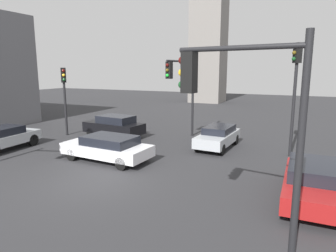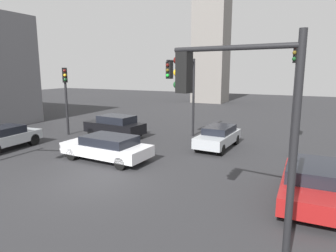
{
  "view_description": "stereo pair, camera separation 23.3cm",
  "coord_description": "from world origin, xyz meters",
  "px_view_note": "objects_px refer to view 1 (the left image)",
  "views": [
    {
      "loc": [
        7.51,
        -9.47,
        4.54
      ],
      "look_at": [
        0.61,
        5.66,
        1.39
      ],
      "focal_mm": 31.98,
      "sensor_mm": 36.0,
      "label": 1
    },
    {
      "loc": [
        7.72,
        -9.37,
        4.54
      ],
      "look_at": [
        0.61,
        5.66,
        1.39
      ],
      "focal_mm": 31.98,
      "sensor_mm": 36.0,
      "label": 2
    }
  ],
  "objects_px": {
    "car_0": "(114,126)",
    "traffic_light_4": "(241,105)",
    "car_3": "(3,138)",
    "traffic_light_0": "(295,79)",
    "traffic_light_1": "(64,88)",
    "traffic_light_2": "(182,82)",
    "car_2": "(108,147)",
    "car_1": "(313,181)",
    "car_5": "(218,136)"
  },
  "relations": [
    {
      "from": "traffic_light_2",
      "to": "car_3",
      "type": "xyz_separation_m",
      "value": [
        -8.31,
        -6.59,
        -3.03
      ]
    },
    {
      "from": "traffic_light_4",
      "to": "car_3",
      "type": "xyz_separation_m",
      "value": [
        -14.17,
        4.37,
        -3.01
      ]
    },
    {
      "from": "car_2",
      "to": "car_0",
      "type": "bearing_deg",
      "value": -55.3
    },
    {
      "from": "traffic_light_0",
      "to": "car_2",
      "type": "distance_m",
      "value": 10.12
    },
    {
      "from": "car_2",
      "to": "car_5",
      "type": "height_order",
      "value": "car_2"
    },
    {
      "from": "traffic_light_1",
      "to": "car_2",
      "type": "height_order",
      "value": "traffic_light_1"
    },
    {
      "from": "traffic_light_4",
      "to": "traffic_light_2",
      "type": "bearing_deg",
      "value": -53.92
    },
    {
      "from": "traffic_light_0",
      "to": "car_3",
      "type": "bearing_deg",
      "value": -20.17
    },
    {
      "from": "traffic_light_0",
      "to": "traffic_light_1",
      "type": "xyz_separation_m",
      "value": [
        -14.55,
        -0.86,
        -0.77
      ]
    },
    {
      "from": "car_2",
      "to": "car_3",
      "type": "xyz_separation_m",
      "value": [
        -6.65,
        -0.78,
        0.03
      ]
    },
    {
      "from": "car_2",
      "to": "traffic_light_2",
      "type": "bearing_deg",
      "value": -102.25
    },
    {
      "from": "car_0",
      "to": "car_5",
      "type": "height_order",
      "value": "car_0"
    },
    {
      "from": "traffic_light_2",
      "to": "car_0",
      "type": "distance_m",
      "value": 5.49
    },
    {
      "from": "traffic_light_0",
      "to": "traffic_light_1",
      "type": "distance_m",
      "value": 14.6
    },
    {
      "from": "car_2",
      "to": "car_3",
      "type": "bearing_deg",
      "value": 10.42
    },
    {
      "from": "traffic_light_4",
      "to": "car_2",
      "type": "xyz_separation_m",
      "value": [
        -7.52,
        5.15,
        -3.05
      ]
    },
    {
      "from": "car_0",
      "to": "traffic_light_4",
      "type": "bearing_deg",
      "value": 142.69
    },
    {
      "from": "traffic_light_4",
      "to": "car_0",
      "type": "distance_m",
      "value": 14.53
    },
    {
      "from": "car_3",
      "to": "traffic_light_4",
      "type": "bearing_deg",
      "value": -110.05
    },
    {
      "from": "car_3",
      "to": "traffic_light_2",
      "type": "bearing_deg",
      "value": -54.48
    },
    {
      "from": "traffic_light_1",
      "to": "car_1",
      "type": "bearing_deg",
      "value": 26.23
    },
    {
      "from": "car_0",
      "to": "car_5",
      "type": "bearing_deg",
      "value": -172.65
    },
    {
      "from": "traffic_light_0",
      "to": "traffic_light_2",
      "type": "height_order",
      "value": "traffic_light_0"
    },
    {
      "from": "traffic_light_2",
      "to": "car_2",
      "type": "height_order",
      "value": "traffic_light_2"
    },
    {
      "from": "traffic_light_2",
      "to": "car_0",
      "type": "height_order",
      "value": "traffic_light_2"
    },
    {
      "from": "car_1",
      "to": "car_3",
      "type": "distance_m",
      "value": 15.96
    },
    {
      "from": "traffic_light_1",
      "to": "car_5",
      "type": "relative_size",
      "value": 1.15
    },
    {
      "from": "car_5",
      "to": "car_0",
      "type": "bearing_deg",
      "value": -85.32
    },
    {
      "from": "car_1",
      "to": "car_5",
      "type": "xyz_separation_m",
      "value": [
        -4.91,
        5.71,
        -0.01
      ]
    },
    {
      "from": "traffic_light_1",
      "to": "car_2",
      "type": "xyz_separation_m",
      "value": [
        6.21,
        -3.79,
        -2.59
      ]
    },
    {
      "from": "traffic_light_0",
      "to": "traffic_light_4",
      "type": "height_order",
      "value": "traffic_light_0"
    },
    {
      "from": "traffic_light_4",
      "to": "car_5",
      "type": "xyz_separation_m",
      "value": [
        -3.12,
        9.94,
        -3.05
      ]
    },
    {
      "from": "car_1",
      "to": "car_0",
      "type": "bearing_deg",
      "value": -114.91
    },
    {
      "from": "traffic_light_1",
      "to": "traffic_light_2",
      "type": "relative_size",
      "value": 0.89
    },
    {
      "from": "traffic_light_1",
      "to": "car_3",
      "type": "relative_size",
      "value": 1.17
    },
    {
      "from": "car_1",
      "to": "car_2",
      "type": "relative_size",
      "value": 0.96
    },
    {
      "from": "car_1",
      "to": "car_3",
      "type": "bearing_deg",
      "value": -90.69
    },
    {
      "from": "car_0",
      "to": "car_3",
      "type": "relative_size",
      "value": 1.08
    },
    {
      "from": "traffic_light_0",
      "to": "car_3",
      "type": "height_order",
      "value": "traffic_light_0"
    },
    {
      "from": "traffic_light_0",
      "to": "car_5",
      "type": "relative_size",
      "value": 1.44
    },
    {
      "from": "traffic_light_2",
      "to": "car_1",
      "type": "relative_size",
      "value": 1.17
    },
    {
      "from": "traffic_light_0",
      "to": "traffic_light_1",
      "type": "height_order",
      "value": "traffic_light_0"
    },
    {
      "from": "car_5",
      "to": "traffic_light_4",
      "type": "bearing_deg",
      "value": 20.99
    },
    {
      "from": "traffic_light_2",
      "to": "car_1",
      "type": "height_order",
      "value": "traffic_light_2"
    },
    {
      "from": "car_0",
      "to": "traffic_light_0",
      "type": "bearing_deg",
      "value": -173.76
    },
    {
      "from": "traffic_light_0",
      "to": "car_0",
      "type": "distance_m",
      "value": 11.6
    },
    {
      "from": "traffic_light_1",
      "to": "car_0",
      "type": "bearing_deg",
      "value": 57.24
    },
    {
      "from": "traffic_light_2",
      "to": "car_2",
      "type": "xyz_separation_m",
      "value": [
        -1.66,
        -5.81,
        -3.07
      ]
    },
    {
      "from": "traffic_light_0",
      "to": "car_0",
      "type": "height_order",
      "value": "traffic_light_0"
    },
    {
      "from": "traffic_light_4",
      "to": "car_1",
      "type": "distance_m",
      "value": 5.51
    }
  ]
}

